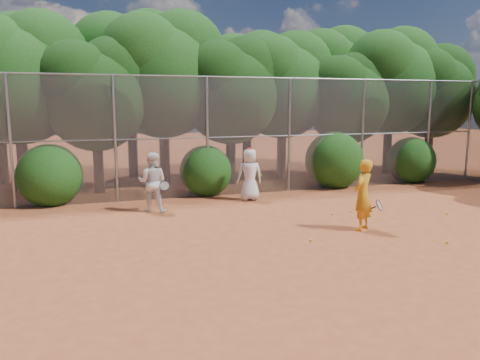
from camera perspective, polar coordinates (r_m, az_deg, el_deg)
name	(u,v)px	position (r m, az deg, el deg)	size (l,w,h in m)	color
ground	(316,242)	(10.91, 9.22, -7.48)	(80.00, 80.00, 0.00)	#A54925
fence_back	(232,135)	(16.01, -0.94, 5.47)	(20.05, 0.09, 4.03)	gray
tree_1	(18,73)	(17.93, -25.42, 11.75)	(4.64, 4.03, 6.35)	black
tree_2	(96,90)	(17.09, -17.12, 10.45)	(3.99, 3.47, 5.47)	black
tree_3	(164,69)	(18.37, -9.27, 13.16)	(4.89, 4.26, 6.70)	black
tree_4	(232,87)	(18.32, -1.03, 11.29)	(4.19, 3.64, 5.73)	black
tree_5	(283,81)	(19.95, 5.30, 11.93)	(4.51, 3.92, 6.17)	black
tree_6	(348,95)	(20.18, 13.04, 10.06)	(3.86, 3.36, 5.29)	black
tree_7	(391,77)	(22.10, 17.98, 11.87)	(4.77, 4.14, 6.53)	black
tree_8	(433,88)	(23.08, 22.44, 10.34)	(4.25, 3.70, 5.82)	black
tree_10	(131,67)	(20.44, -13.13, 13.30)	(5.15, 4.48, 7.06)	black
tree_11	(248,80)	(21.08, 0.98, 12.14)	(4.64, 4.03, 6.35)	black
tree_12	(332,74)	(23.51, 11.16, 12.53)	(5.02, 4.37, 6.88)	black
bush_0	(50,173)	(15.73, -22.19, 0.85)	(2.00, 2.00, 2.00)	#144110
bush_1	(206,169)	(16.18, -4.23, 1.38)	(1.80, 1.80, 1.80)	#144110
bush_2	(334,158)	(18.02, 11.40, 2.68)	(2.20, 2.20, 2.20)	#144110
bush_3	(411,158)	(19.99, 20.15, 2.50)	(1.90, 1.90, 1.90)	#144110
player_yellow	(363,195)	(11.96, 14.75, -1.79)	(0.91, 0.72, 1.78)	orange
player_teen	(250,174)	(15.16, 1.19, 0.70)	(0.86, 0.59, 1.73)	white
player_white	(152,182)	(13.80, -10.63, -0.26)	(1.04, 0.94, 1.74)	white
ball_0	(332,214)	(13.57, 11.20, -4.05)	(0.07, 0.07, 0.07)	#BACF25
ball_1	(350,211)	(14.01, 13.30, -3.70)	(0.07, 0.07, 0.07)	#BACF25
ball_2	(447,243)	(11.60, 23.92, -6.98)	(0.07, 0.07, 0.07)	#BACF25
ball_3	(447,214)	(14.57, 23.90, -3.76)	(0.07, 0.07, 0.07)	#BACF25
ball_4	(311,240)	(10.92, 8.61, -7.27)	(0.07, 0.07, 0.07)	#BACF25
ball_5	(357,201)	(15.49, 14.04, -2.48)	(0.07, 0.07, 0.07)	#BACF25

